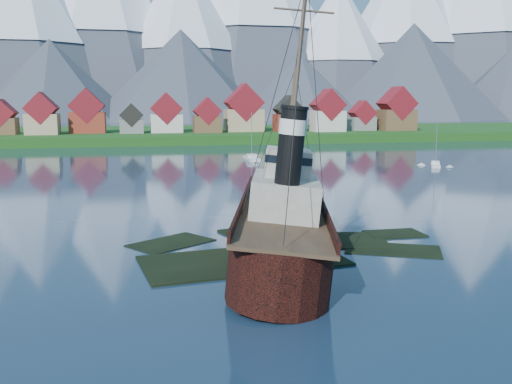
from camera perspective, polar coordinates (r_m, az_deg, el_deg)
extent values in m
plane|color=#16293F|center=(54.27, 1.46, -6.21)|extent=(1400.00, 1400.00, 0.00)
cube|color=black|center=(51.89, -1.29, -7.30)|extent=(19.08, 11.42, 1.00)
cube|color=black|center=(59.66, 6.23, -5.22)|extent=(15.15, 9.76, 1.00)
cube|color=black|center=(63.27, 1.38, -4.23)|extent=(11.45, 9.06, 1.00)
cube|color=black|center=(57.33, 13.52, -6.06)|extent=(10.27, 8.34, 1.00)
cube|color=black|center=(58.91, -8.48, -5.47)|extent=(9.42, 8.68, 1.00)
cube|color=black|center=(63.82, 13.69, -4.45)|extent=(6.00, 4.00, 1.00)
cube|color=#143F12|center=(221.73, -8.59, 5.38)|extent=(600.00, 80.00, 3.20)
cube|color=#3F3D38|center=(183.90, -7.94, 4.62)|extent=(600.00, 2.50, 2.00)
cube|color=brown|center=(208.83, -23.98, 6.04)|extent=(9.00, 8.00, 5.50)
cube|color=maroon|center=(208.69, -24.06, 7.24)|extent=(9.16, 8.16, 9.16)
cube|color=tan|center=(203.49, -20.57, 6.37)|extent=(10.50, 9.00, 6.80)
cube|color=maroon|center=(203.35, -20.66, 7.86)|extent=(10.69, 9.18, 10.69)
cube|color=maroon|center=(207.79, -16.48, 6.68)|extent=(12.00, 8.50, 7.20)
cube|color=maroon|center=(207.65, -16.56, 8.26)|extent=(12.22, 8.67, 12.22)
cube|color=slate|center=(202.15, -12.32, 6.44)|extent=(8.00, 7.00, 4.80)
cube|color=black|center=(202.02, -12.36, 7.53)|extent=(8.15, 7.14, 8.15)
cube|color=beige|center=(205.35, -8.95, 6.80)|extent=(11.00, 9.50, 6.40)
cube|color=maroon|center=(205.20, -8.98, 8.25)|extent=(11.20, 9.69, 11.20)
cube|color=brown|center=(202.54, -4.90, 6.77)|extent=(9.50, 8.00, 5.80)
cube|color=maroon|center=(202.40, -4.92, 8.07)|extent=(9.67, 8.16, 9.67)
cube|color=tan|center=(209.54, -1.24, 7.18)|extent=(13.50, 10.00, 8.00)
cube|color=maroon|center=(209.41, -1.24, 8.94)|extent=(13.75, 10.20, 13.75)
cube|color=maroon|center=(210.15, 3.24, 6.93)|extent=(10.00, 8.50, 6.20)
cube|color=black|center=(210.01, 3.25, 8.26)|extent=(10.18, 8.67, 10.18)
cube|color=beige|center=(211.30, 7.15, 7.06)|extent=(11.50, 9.00, 7.50)
cube|color=maroon|center=(211.17, 7.18, 8.64)|extent=(11.71, 9.18, 11.71)
cube|color=slate|center=(220.34, 10.53, 6.74)|extent=(9.00, 7.50, 5.00)
cube|color=maroon|center=(220.21, 10.56, 7.81)|extent=(9.16, 7.65, 9.16)
cube|color=brown|center=(223.69, 13.84, 7.02)|extent=(12.50, 10.00, 7.80)
cube|color=maroon|center=(223.57, 13.90, 8.59)|extent=(12.73, 10.20, 12.73)
cone|color=#2D333D|center=(516.88, -22.19, 15.06)|extent=(180.00, 180.00, 150.00)
cone|color=#2D333D|center=(551.59, -15.12, 16.57)|extent=(210.00, 210.00, 180.00)
cone|color=#2D333D|center=(525.62, -7.28, 15.26)|extent=(170.00, 170.00, 145.00)
cone|color=white|center=(529.50, -7.35, 18.38)|extent=(105.40, 105.40, 87.00)
cone|color=#2D333D|center=(582.92, -0.49, 17.45)|extent=(240.00, 240.00, 200.00)
cone|color=#2D333D|center=(544.32, 8.15, 13.98)|extent=(150.00, 150.00, 125.00)
cone|color=white|center=(547.00, 8.21, 16.59)|extent=(93.00, 93.00, 75.00)
cone|color=#2D333D|center=(604.92, 14.62, 15.43)|extent=(200.00, 200.00, 170.00)
cone|color=#2D333D|center=(632.22, 22.06, 15.70)|extent=(230.00, 230.00, 190.00)
cone|color=#2D333D|center=(429.08, -19.77, 10.36)|extent=(120.00, 120.00, 58.00)
cone|color=#2D333D|center=(421.48, -7.46, 11.39)|extent=(136.00, 136.00, 66.00)
cone|color=#2D333D|center=(441.21, 4.45, 10.30)|extent=(110.00, 110.00, 50.00)
cone|color=#2D333D|center=(471.75, 15.36, 11.45)|extent=(150.00, 150.00, 75.00)
cube|color=black|center=(50.91, 2.20, -4.47)|extent=(7.46, 21.49, 4.48)
cone|color=black|center=(64.23, -0.78, -1.59)|extent=(7.46, 7.46, 7.46)
cylinder|color=black|center=(40.93, 5.83, -7.94)|extent=(7.46, 7.46, 4.48)
cube|color=#4C3826|center=(50.41, 2.21, -1.88)|extent=(7.31, 28.36, 0.27)
cube|color=black|center=(49.59, -1.81, -1.50)|extent=(0.21, 27.47, 0.96)
cube|color=black|center=(51.28, 6.11, -1.19)|extent=(0.21, 27.47, 0.96)
cube|color=#ADA89E|center=(48.60, 2.68, -0.39)|extent=(5.54, 9.06, 3.20)
cube|color=#ADA89E|center=(49.24, 2.39, 3.00)|extent=(3.84, 4.26, 2.35)
cylinder|color=black|center=(44.66, 3.84, 4.68)|extent=(2.03, 2.03, 5.97)
cylinder|color=silver|center=(44.56, 3.86, 6.60)|extent=(2.13, 2.13, 1.17)
cylinder|color=#473828|center=(57.87, 0.22, 6.05)|extent=(0.30, 0.30, 12.79)
cylinder|color=#473828|center=(46.97, 3.11, 12.59)|extent=(0.34, 0.34, 13.86)
cube|color=silver|center=(130.81, 17.49, 2.49)|extent=(4.89, 7.36, 1.03)
cube|color=silver|center=(130.72, 17.51, 2.85)|extent=(2.35, 2.55, 0.60)
cylinder|color=gray|center=(130.36, 17.60, 4.67)|extent=(0.12, 0.12, 8.94)
cube|color=silver|center=(137.85, -0.44, 3.25)|extent=(2.59, 10.27, 1.23)
cube|color=silver|center=(137.75, -0.44, 3.65)|extent=(2.27, 2.88, 0.72)
cylinder|color=gray|center=(137.35, -0.44, 5.72)|extent=(0.14, 0.14, 10.67)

